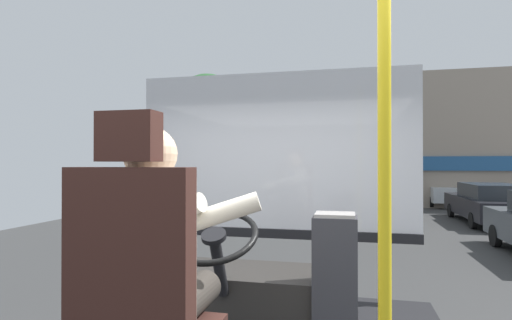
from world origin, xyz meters
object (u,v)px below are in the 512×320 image
Objects in this scene: driver_seat at (143,312)px; bus_driver at (156,253)px; fare_box at (335,282)px; parked_car_black at (489,203)px; steering_console at (235,295)px; parked_car_green at (427,185)px; handrail_pole at (384,172)px; parked_car_silver at (446,190)px.

bus_driver is (0.00, 0.11, 0.20)m from driver_seat.
fare_box is 0.19× the size of parked_car_black.
driver_seat reaches higher than steering_console.
driver_seat is 0.23m from bus_driver.
driver_seat is 1.59× the size of fare_box.
parked_car_black is at bearing -89.53° from parked_car_green.
bus_driver reaches higher than fare_box.
driver_seat is at bearing 179.18° from handrail_pole.
parked_car_black is (5.05, 11.49, -0.34)m from steering_console.
parked_car_green is (4.08, 23.15, -1.18)m from handrail_pole.
parked_car_green is at bearing 90.47° from parked_car_black.
bus_driver is 1.29m from steering_console.
fare_box is (0.68, -0.19, 0.19)m from steering_console.
bus_driver is 0.37× the size of handrail_pole.
parked_car_silver is (-0.08, 5.58, 0.06)m from parked_car_black.
parked_car_silver is at bearing -89.89° from parked_car_green.
handrail_pole is at bearing -0.82° from driver_seat.
parked_car_green is (4.97, 23.14, -0.64)m from driver_seat.
handrail_pole is (0.89, -0.01, 0.54)m from driver_seat.
parked_car_black is at bearing 71.96° from handrail_pole.
driver_seat is at bearing -122.30° from fare_box.
bus_driver is 0.74× the size of steering_console.
steering_console is (0.00, 1.17, -0.54)m from bus_driver.
parked_car_green is at bearing 77.20° from steering_console.
parked_car_silver is at bearing 77.45° from handrail_pole.
steering_console is (0.00, 1.27, -0.34)m from driver_seat.
fare_box is (0.68, 0.98, -0.35)m from bus_driver.
parked_car_green is (-0.09, 10.37, 0.04)m from parked_car_black.
bus_driver is 18.92m from parked_car_silver.
parked_car_black is (5.05, 12.77, -0.68)m from driver_seat.
parked_car_black is at bearing 68.26° from bus_driver.
fare_box is (0.68, 1.08, -0.15)m from driver_seat.
driver_seat is 19.02m from parked_car_silver.
handrail_pole is 0.51× the size of parked_car_black.
handrail_pole reaches higher than driver_seat.
handrail_pole reaches higher than parked_car_silver.
bus_driver reaches higher than parked_car_green.
parked_car_black is 1.01× the size of parked_car_green.
bus_driver is 0.21× the size of parked_car_silver.
handrail_pole is at bearing -55.43° from steering_console.
driver_seat reaches higher than parked_car_green.
driver_seat is 1.29m from fare_box.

